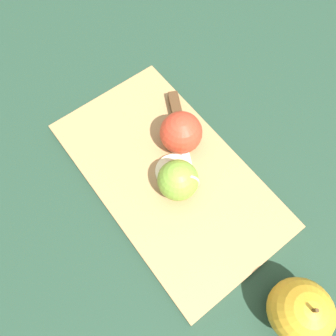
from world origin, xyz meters
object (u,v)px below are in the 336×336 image
apple_half_left (179,180)px  apple_half_right (181,133)px  knife (177,115)px  apple_whole (300,311)px

apple_half_left → apple_half_right: apple_half_right is taller
knife → apple_whole: size_ratio=1.53×
apple_half_right → knife: bearing=-87.6°
apple_half_left → apple_whole: size_ratio=0.66×
apple_half_left → knife: bearing=-178.7°
apple_whole → knife: bearing=-3.8°
apple_half_left → knife: apple_half_left is taller
knife → apple_whole: bearing=15.9°
apple_half_right → apple_whole: size_ratio=0.72×
apple_half_left → apple_half_right: 0.09m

